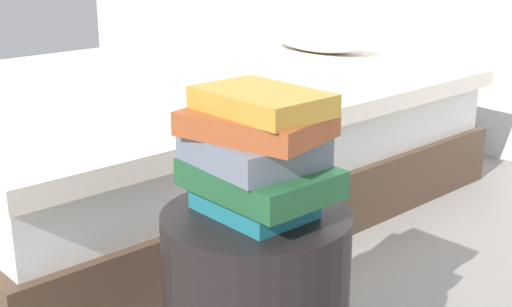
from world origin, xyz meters
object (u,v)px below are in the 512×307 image
object	(u,v)px
book_forest	(261,178)
bed	(178,132)
side_table	(256,307)
book_rust	(259,124)
book_slate	(252,149)
book_ochre	(262,101)
book_teal	(253,201)

from	to	relation	value
book_forest	bed	bearing A→B (deg)	152.14
side_table	book_rust	xyz separation A→B (m)	(0.00, 0.00, 0.40)
side_table	bed	bearing A→B (deg)	147.17
side_table	book_slate	world-z (taller)	book_slate
book_slate	book_ochre	world-z (taller)	book_ochre
book_ochre	book_forest	bearing A→B (deg)	-69.29
book_rust	book_ochre	world-z (taller)	book_ochre
side_table	book_teal	world-z (taller)	book_teal
side_table	book_forest	bearing A→B (deg)	19.33
book_slate	side_table	bearing A→B (deg)	29.96
book_slate	book_ochre	xyz separation A→B (m)	(0.02, 0.01, 0.10)
book_ochre	book_teal	bearing A→B (deg)	-145.54
book_teal	book_forest	bearing A→B (deg)	23.17
book_rust	bed	bearing A→B (deg)	138.74
book_teal	book_ochre	size ratio (longest dim) A/B	0.87
book_teal	book_forest	xyz separation A→B (m)	(0.02, 0.01, 0.05)
book_forest	book_ochre	world-z (taller)	book_ochre
bed	book_teal	bearing A→B (deg)	-29.53
book_teal	book_rust	size ratio (longest dim) A/B	0.82
book_forest	book_ochre	xyz separation A→B (m)	(-0.00, 0.00, 0.15)
bed	book_rust	bearing A→B (deg)	-29.09
bed	book_ochre	world-z (taller)	book_ochre
book_teal	book_ochre	world-z (taller)	book_ochre
bed	side_table	bearing A→B (deg)	-29.31
book_forest	book_rust	world-z (taller)	book_rust
book_teal	book_forest	distance (m)	0.06
bed	book_forest	world-z (taller)	bed
bed	book_ochre	size ratio (longest dim) A/B	8.20
side_table	book_rust	size ratio (longest dim) A/B	1.58
book_forest	book_slate	bearing A→B (deg)	-155.01
book_rust	book_ochre	bearing A→B (deg)	15.98
bed	book_forest	bearing A→B (deg)	-28.96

